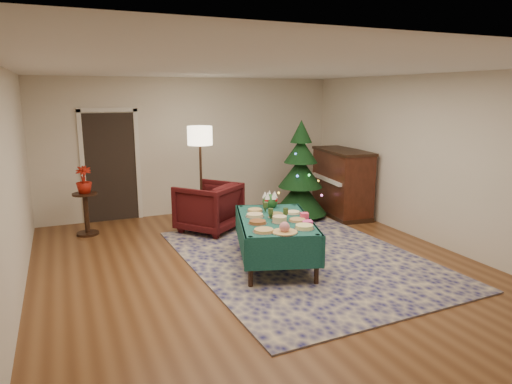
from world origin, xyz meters
name	(u,v)px	position (x,y,z in m)	size (l,w,h in m)	color
room_shell	(264,174)	(0.00, 0.00, 1.35)	(7.00, 7.00, 7.00)	#593319
doorway	(111,164)	(-1.60, 3.48, 1.10)	(1.08, 0.04, 2.16)	black
rug	(302,258)	(0.71, 0.19, 0.01)	(3.20, 4.20, 0.02)	#151652
buffet_table	(275,228)	(0.24, 0.16, 0.54)	(1.47, 1.94, 0.67)	black
platter_0	(264,231)	(-0.16, -0.36, 0.69)	(0.29, 0.29, 0.04)	silver
platter_1	(285,229)	(0.06, -0.49, 0.73)	(0.33, 0.33, 0.14)	silver
platter_2	(304,227)	(0.38, -0.44, 0.70)	(0.27, 0.27, 0.06)	silver
platter_3	(258,222)	(-0.09, 0.02, 0.69)	(0.26, 0.26, 0.05)	silver
platter_4	(280,220)	(0.21, -0.04, 0.72)	(0.23, 0.23, 0.09)	silver
platter_5	(297,220)	(0.46, -0.09, 0.69)	(0.25, 0.25, 0.04)	silver
platter_6	(255,215)	(0.02, 0.36, 0.69)	(0.27, 0.27, 0.05)	silver
platter_7	(276,216)	(0.28, 0.21, 0.70)	(0.24, 0.24, 0.06)	silver
platter_8	(293,213)	(0.60, 0.30, 0.69)	(0.23, 0.23, 0.04)	silver
platter_9	(255,210)	(0.14, 0.64, 0.69)	(0.24, 0.24, 0.04)	silver
goblet_0	(265,207)	(0.26, 0.53, 0.75)	(0.07, 0.07, 0.16)	#2D471E
goblet_1	(286,213)	(0.37, 0.09, 0.75)	(0.07, 0.07, 0.16)	#2D471E
goblet_2	(271,214)	(0.17, 0.16, 0.75)	(0.07, 0.07, 0.16)	#2D471E
napkin_stack	(307,222)	(0.54, -0.22, 0.69)	(0.13, 0.13, 0.04)	#F44396
gift_box	(304,216)	(0.61, -0.02, 0.72)	(0.11, 0.11, 0.09)	#E13E64
centerpiece	(270,200)	(0.46, 0.79, 0.79)	(0.24, 0.24, 0.28)	#1E4C1E
armchair	(208,205)	(-0.14, 2.07, 0.48)	(0.93, 0.87, 0.95)	#3C0D0E
floor_lamp	(200,142)	(-0.16, 2.43, 1.55)	(0.44, 0.44, 1.83)	#A57F3F
side_table	(86,215)	(-2.13, 2.69, 0.36)	(0.41, 0.41, 0.74)	black
potted_plant	(84,186)	(-2.13, 2.69, 0.87)	(0.26, 0.46, 0.26)	#A0180B
christmas_tree	(300,175)	(1.77, 2.22, 0.86)	(1.35, 1.35, 1.91)	black
piano	(342,183)	(2.66, 2.12, 0.64)	(0.88, 1.59, 1.31)	black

